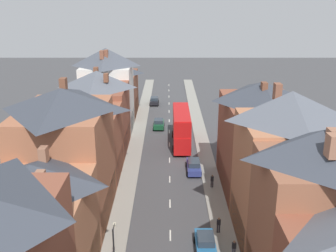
{
  "coord_description": "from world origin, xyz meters",
  "views": [
    {
      "loc": [
        -0.22,
        -14.16,
        21.73
      ],
      "look_at": [
        -0.23,
        42.48,
        2.83
      ],
      "focal_mm": 42.0,
      "sensor_mm": 36.0,
      "label": 1
    }
  ],
  "objects_px": {
    "pedestrian_mid_right": "(219,224)",
    "pedestrian_mid_left": "(234,248)",
    "car_near_silver": "(154,101)",
    "car_parked_left_a": "(159,124)",
    "double_decker_bus_lead": "(181,127)",
    "pedestrian_far_left": "(212,180)",
    "car_near_blue": "(194,166)",
    "car_parked_right_a": "(205,243)"
  },
  "relations": [
    {
      "from": "car_parked_right_a",
      "to": "pedestrian_mid_left",
      "type": "relative_size",
      "value": 2.39
    },
    {
      "from": "car_near_blue",
      "to": "car_parked_right_a",
      "type": "bearing_deg",
      "value": -90.0
    },
    {
      "from": "car_near_silver",
      "to": "car_near_blue",
      "type": "bearing_deg",
      "value": -79.37
    },
    {
      "from": "car_near_silver",
      "to": "pedestrian_mid_right",
      "type": "xyz_separation_m",
      "value": [
        7.71,
        -46.94,
        0.23
      ]
    },
    {
      "from": "double_decker_bus_lead",
      "to": "pedestrian_mid_left",
      "type": "xyz_separation_m",
      "value": [
        3.69,
        -27.38,
        -1.78
      ]
    },
    {
      "from": "car_parked_left_a",
      "to": "pedestrian_mid_left",
      "type": "height_order",
      "value": "pedestrian_mid_left"
    },
    {
      "from": "pedestrian_far_left",
      "to": "pedestrian_mid_right",
      "type": "bearing_deg",
      "value": -92.26
    },
    {
      "from": "car_parked_right_a",
      "to": "pedestrian_far_left",
      "type": "xyz_separation_m",
      "value": [
        1.88,
        12.06,
        0.18
      ]
    },
    {
      "from": "pedestrian_mid_right",
      "to": "pedestrian_far_left",
      "type": "bearing_deg",
      "value": 87.74
    },
    {
      "from": "car_near_silver",
      "to": "pedestrian_mid_left",
      "type": "relative_size",
      "value": 2.45
    },
    {
      "from": "car_near_blue",
      "to": "car_parked_right_a",
      "type": "distance_m",
      "value": 16.64
    },
    {
      "from": "double_decker_bus_lead",
      "to": "car_near_silver",
      "type": "relative_size",
      "value": 2.74
    },
    {
      "from": "double_decker_bus_lead",
      "to": "car_parked_left_a",
      "type": "relative_size",
      "value": 2.8
    },
    {
      "from": "double_decker_bus_lead",
      "to": "pedestrian_mid_right",
      "type": "relative_size",
      "value": 6.71
    },
    {
      "from": "car_parked_left_a",
      "to": "pedestrian_mid_left",
      "type": "bearing_deg",
      "value": -78.26
    },
    {
      "from": "car_parked_left_a",
      "to": "car_parked_right_a",
      "type": "height_order",
      "value": "car_parked_right_a"
    },
    {
      "from": "car_parked_right_a",
      "to": "pedestrian_far_left",
      "type": "distance_m",
      "value": 12.21
    },
    {
      "from": "car_near_blue",
      "to": "pedestrian_mid_left",
      "type": "height_order",
      "value": "pedestrian_mid_left"
    },
    {
      "from": "car_parked_right_a",
      "to": "pedestrian_mid_left",
      "type": "bearing_deg",
      "value": -21.31
    },
    {
      "from": "car_near_blue",
      "to": "car_near_silver",
      "type": "height_order",
      "value": "car_near_blue"
    },
    {
      "from": "car_parked_left_a",
      "to": "pedestrian_far_left",
      "type": "distance_m",
      "value": 23.06
    },
    {
      "from": "car_near_silver",
      "to": "pedestrian_mid_left",
      "type": "distance_m",
      "value": 51.32
    },
    {
      "from": "car_near_blue",
      "to": "pedestrian_far_left",
      "type": "distance_m",
      "value": 4.95
    },
    {
      "from": "double_decker_bus_lead",
      "to": "car_near_blue",
      "type": "bearing_deg",
      "value": -82.4
    },
    {
      "from": "pedestrian_mid_right",
      "to": "car_near_blue",
      "type": "bearing_deg",
      "value": 96.18
    },
    {
      "from": "double_decker_bus_lead",
      "to": "pedestrian_far_left",
      "type": "distance_m",
      "value": 14.84
    },
    {
      "from": "pedestrian_mid_right",
      "to": "pedestrian_mid_left",
      "type": "bearing_deg",
      "value": -76.59
    },
    {
      "from": "car_parked_left_a",
      "to": "car_near_blue",
      "type": "bearing_deg",
      "value": -74.33
    },
    {
      "from": "pedestrian_mid_left",
      "to": "pedestrian_mid_right",
      "type": "height_order",
      "value": "same"
    },
    {
      "from": "double_decker_bus_lead",
      "to": "car_near_silver",
      "type": "xyz_separation_m",
      "value": [
        -4.89,
        23.22,
        -2.01
      ]
    },
    {
      "from": "car_parked_left_a",
      "to": "double_decker_bus_lead",
      "type": "bearing_deg",
      "value": -64.88
    },
    {
      "from": "car_parked_left_a",
      "to": "pedestrian_mid_left",
      "type": "relative_size",
      "value": 2.39
    },
    {
      "from": "car_near_blue",
      "to": "pedestrian_far_left",
      "type": "relative_size",
      "value": 2.83
    },
    {
      "from": "car_parked_left_a",
      "to": "pedestrian_far_left",
      "type": "height_order",
      "value": "pedestrian_far_left"
    },
    {
      "from": "car_near_blue",
      "to": "car_parked_right_a",
      "type": "xyz_separation_m",
      "value": [
        -0.0,
        -16.64,
        0.01
      ]
    },
    {
      "from": "double_decker_bus_lead",
      "to": "pedestrian_mid_left",
      "type": "bearing_deg",
      "value": -82.33
    },
    {
      "from": "double_decker_bus_lead",
      "to": "pedestrian_mid_right",
      "type": "height_order",
      "value": "double_decker_bus_lead"
    },
    {
      "from": "car_parked_right_a",
      "to": "pedestrian_mid_left",
      "type": "height_order",
      "value": "pedestrian_mid_left"
    },
    {
      "from": "car_parked_left_a",
      "to": "pedestrian_far_left",
      "type": "bearing_deg",
      "value": -72.91
    },
    {
      "from": "double_decker_bus_lead",
      "to": "car_parked_right_a",
      "type": "bearing_deg",
      "value": -87.17
    },
    {
      "from": "double_decker_bus_lead",
      "to": "pedestrian_mid_right",
      "type": "xyz_separation_m",
      "value": [
        2.82,
        -23.72,
        -1.78
      ]
    },
    {
      "from": "car_near_blue",
      "to": "car_parked_right_a",
      "type": "height_order",
      "value": "car_parked_right_a"
    }
  ]
}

